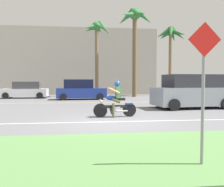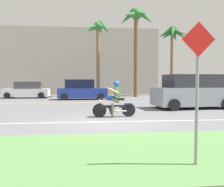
{
  "view_description": "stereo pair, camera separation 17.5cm",
  "coord_description": "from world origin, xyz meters",
  "px_view_note": "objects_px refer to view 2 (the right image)",
  "views": [
    {
      "loc": [
        -1.12,
        -9.39,
        1.62
      ],
      "look_at": [
        0.52,
        4.44,
        0.88
      ],
      "focal_mm": 39.81,
      "sensor_mm": 36.0,
      "label": 1
    },
    {
      "loc": [
        -0.95,
        -9.41,
        1.62
      ],
      "look_at": [
        0.52,
        4.44,
        0.88
      ],
      "focal_mm": 39.81,
      "sensor_mm": 36.0,
      "label": 2
    }
  ],
  "objects_px": {
    "parked_car_1": "(81,90)",
    "street_sign": "(197,80)",
    "motorcyclist": "(115,102)",
    "parked_car_0": "(27,90)",
    "palm_tree_1": "(98,35)",
    "palm_tree_2": "(173,37)",
    "palm_tree_0": "(136,23)",
    "suv_nearby": "(192,92)"
  },
  "relations": [
    {
      "from": "motorcyclist",
      "to": "palm_tree_0",
      "type": "xyz_separation_m",
      "value": [
        3.64,
        13.18,
        6.46
      ]
    },
    {
      "from": "motorcyclist",
      "to": "street_sign",
      "type": "bearing_deg",
      "value": -83.25
    },
    {
      "from": "palm_tree_0",
      "to": "palm_tree_1",
      "type": "distance_m",
      "value": 3.84
    },
    {
      "from": "suv_nearby",
      "to": "palm_tree_1",
      "type": "height_order",
      "value": "palm_tree_1"
    },
    {
      "from": "parked_car_1",
      "to": "palm_tree_2",
      "type": "bearing_deg",
      "value": 25.81
    },
    {
      "from": "motorcyclist",
      "to": "palm_tree_1",
      "type": "xyz_separation_m",
      "value": [
        -0.03,
        13.63,
        5.39
      ]
    },
    {
      "from": "motorcyclist",
      "to": "parked_car_1",
      "type": "distance_m",
      "value": 10.5
    },
    {
      "from": "parked_car_0",
      "to": "palm_tree_1",
      "type": "distance_m",
      "value": 8.55
    },
    {
      "from": "parked_car_0",
      "to": "parked_car_1",
      "type": "distance_m",
      "value": 5.4
    },
    {
      "from": "palm_tree_1",
      "to": "palm_tree_2",
      "type": "height_order",
      "value": "palm_tree_1"
    },
    {
      "from": "palm_tree_0",
      "to": "street_sign",
      "type": "height_order",
      "value": "palm_tree_0"
    },
    {
      "from": "parked_car_1",
      "to": "street_sign",
      "type": "bearing_deg",
      "value": -81.92
    },
    {
      "from": "palm_tree_0",
      "to": "parked_car_1",
      "type": "bearing_deg",
      "value": -151.99
    },
    {
      "from": "palm_tree_2",
      "to": "parked_car_0",
      "type": "bearing_deg",
      "value": -170.21
    },
    {
      "from": "suv_nearby",
      "to": "parked_car_1",
      "type": "xyz_separation_m",
      "value": [
        -6.51,
        7.39,
        -0.17
      ]
    },
    {
      "from": "suv_nearby",
      "to": "motorcyclist",
      "type": "bearing_deg",
      "value": -148.55
    },
    {
      "from": "motorcyclist",
      "to": "palm_tree_2",
      "type": "distance_m",
      "value": 17.88
    },
    {
      "from": "suv_nearby",
      "to": "parked_car_1",
      "type": "height_order",
      "value": "suv_nearby"
    },
    {
      "from": "palm_tree_0",
      "to": "street_sign",
      "type": "relative_size",
      "value": 3.26
    },
    {
      "from": "palm_tree_2",
      "to": "suv_nearby",
      "type": "bearing_deg",
      "value": -104.45
    },
    {
      "from": "motorcyclist",
      "to": "parked_car_0",
      "type": "bearing_deg",
      "value": 117.77
    },
    {
      "from": "parked_car_0",
      "to": "parked_car_1",
      "type": "height_order",
      "value": "parked_car_1"
    },
    {
      "from": "street_sign",
      "to": "parked_car_0",
      "type": "bearing_deg",
      "value": 111.17
    },
    {
      "from": "street_sign",
      "to": "suv_nearby",
      "type": "bearing_deg",
      "value": 66.52
    },
    {
      "from": "street_sign",
      "to": "palm_tree_1",
      "type": "bearing_deg",
      "value": 92.26
    },
    {
      "from": "parked_car_0",
      "to": "palm_tree_2",
      "type": "bearing_deg",
      "value": 9.79
    },
    {
      "from": "motorcyclist",
      "to": "parked_car_1",
      "type": "bearing_deg",
      "value": 98.9
    },
    {
      "from": "palm_tree_2",
      "to": "motorcyclist",
      "type": "bearing_deg",
      "value": -117.99
    },
    {
      "from": "suv_nearby",
      "to": "parked_car_0",
      "type": "xyz_separation_m",
      "value": [
        -11.47,
        9.52,
        -0.25
      ]
    },
    {
      "from": "parked_car_1",
      "to": "palm_tree_2",
      "type": "height_order",
      "value": "palm_tree_2"
    },
    {
      "from": "motorcyclist",
      "to": "suv_nearby",
      "type": "distance_m",
      "value": 5.73
    },
    {
      "from": "parked_car_1",
      "to": "palm_tree_1",
      "type": "xyz_separation_m",
      "value": [
        1.6,
        3.25,
        5.28
      ]
    },
    {
      "from": "parked_car_0",
      "to": "parked_car_1",
      "type": "bearing_deg",
      "value": -23.27
    },
    {
      "from": "parked_car_0",
      "to": "street_sign",
      "type": "height_order",
      "value": "street_sign"
    },
    {
      "from": "palm_tree_0",
      "to": "motorcyclist",
      "type": "bearing_deg",
      "value": -105.45
    },
    {
      "from": "suv_nearby",
      "to": "parked_car_0",
      "type": "bearing_deg",
      "value": 140.3
    },
    {
      "from": "palm_tree_1",
      "to": "palm_tree_2",
      "type": "distance_m",
      "value": 8.13
    },
    {
      "from": "parked_car_1",
      "to": "suv_nearby",
      "type": "bearing_deg",
      "value": -48.62
    },
    {
      "from": "motorcyclist",
      "to": "palm_tree_0",
      "type": "bearing_deg",
      "value": 74.55
    },
    {
      "from": "parked_car_0",
      "to": "parked_car_1",
      "type": "xyz_separation_m",
      "value": [
        4.96,
        -2.13,
        0.08
      ]
    },
    {
      "from": "motorcyclist",
      "to": "parked_car_0",
      "type": "height_order",
      "value": "motorcyclist"
    },
    {
      "from": "suv_nearby",
      "to": "parked_car_1",
      "type": "bearing_deg",
      "value": 131.38
    }
  ]
}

